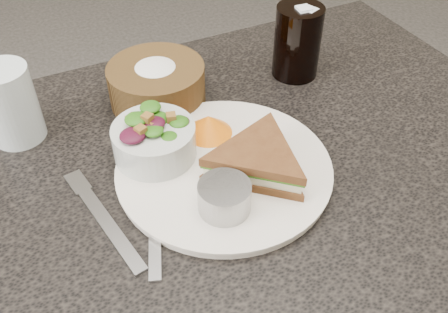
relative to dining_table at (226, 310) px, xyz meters
name	(u,v)px	position (x,y,z in m)	size (l,w,h in m)	color
dining_table	(226,310)	(0.00, 0.00, 0.00)	(1.00, 0.70, 0.75)	black
dinner_plate	(224,169)	(-0.01, 0.00, 0.38)	(0.29, 0.29, 0.01)	silver
sandwich	(258,160)	(0.03, -0.03, 0.41)	(0.16, 0.16, 0.04)	brown
salad_bowl	(154,136)	(-0.08, 0.06, 0.42)	(0.12, 0.12, 0.07)	#B7BFBB
dressing_ramekin	(224,197)	(-0.04, -0.07, 0.41)	(0.07, 0.07, 0.04)	gray
orange_wedge	(209,125)	(0.00, 0.07, 0.40)	(0.07, 0.07, 0.03)	orange
fork	(107,224)	(-0.18, -0.02, 0.38)	(0.02, 0.18, 0.00)	#9C9D9F
knife	(155,208)	(-0.12, -0.03, 0.38)	(0.01, 0.22, 0.00)	#AEAFB3
bread_basket	(156,78)	(-0.03, 0.20, 0.42)	(0.15, 0.15, 0.09)	brown
cola_glass	(298,39)	(0.22, 0.17, 0.44)	(0.08, 0.08, 0.14)	black
water_glass	(10,104)	(-0.25, 0.20, 0.43)	(0.08, 0.08, 0.12)	silver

